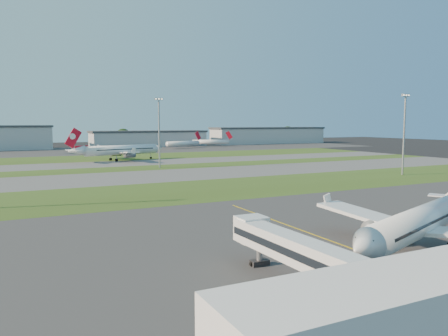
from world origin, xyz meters
TOP-DOWN VIEW (x-y plane):
  - ground at (0.00, 0.00)m, footprint 700.00×700.00m
  - apron_near at (0.00, 0.00)m, footprint 300.00×70.00m
  - grass_strip_a at (0.00, 52.00)m, footprint 300.00×34.00m
  - taxiway_a at (0.00, 85.00)m, footprint 300.00×32.00m
  - grass_strip_b at (0.00, 110.00)m, footprint 300.00×18.00m
  - taxiway_b at (0.00, 132.00)m, footprint 300.00×26.00m
  - grass_strip_c at (0.00, 165.00)m, footprint 300.00×40.00m
  - apron_far at (0.00, 225.00)m, footprint 400.00×80.00m
  - yellow_line at (5.00, 0.00)m, footprint 0.25×60.00m
  - terminal_fragment at (-14.00, -29.94)m, footprint 26.00×6.05m
  - jet_bridge at (-9.81, -15.24)m, footprint 4.20×26.90m
  - airliner_parked at (11.94, -9.19)m, footprint 35.27×29.85m
  - airliner_taxiing at (9.45, 145.91)m, footprint 41.51×34.81m
  - mini_jet_near at (68.60, 222.54)m, footprint 27.78×10.90m
  - mini_jet_far at (94.85, 235.57)m, footprint 26.93×13.25m
  - light_mast_centre at (15.00, 108.00)m, footprint 3.20×0.70m
  - light_mast_east at (78.00, 52.00)m, footprint 3.20×0.70m
  - hangar_east at (55.00, 255.00)m, footprint 81.60×23.00m
  - hangar_far_east at (155.00, 255.00)m, footprint 96.90×23.00m
  - tree_mid_west at (-20.00, 266.00)m, footprint 9.90×9.90m
  - tree_mid_east at (40.00, 269.00)m, footprint 11.55×11.55m
  - tree_east at (115.00, 267.00)m, footprint 10.45×10.45m
  - tree_far_east at (185.00, 271.00)m, footprint 12.65×12.65m

SIDE VIEW (x-z plane):
  - ground at x=0.00m, z-range 0.00..0.00m
  - yellow_line at x=5.00m, z-range -0.01..0.01m
  - apron_near at x=0.00m, z-range 0.00..0.01m
  - grass_strip_a at x=0.00m, z-range 0.00..0.01m
  - taxiway_a at x=0.00m, z-range 0.00..0.01m
  - grass_strip_b at x=0.00m, z-range 0.00..0.01m
  - taxiway_b at x=0.00m, z-range 0.00..0.01m
  - grass_strip_c at x=0.00m, z-range 0.00..0.01m
  - apron_far at x=0.00m, z-range 0.00..0.01m
  - mini_jet_near at x=68.60m, z-range -1.46..8.02m
  - mini_jet_far at x=94.85m, z-range -1.46..8.02m
  - terminal_fragment at x=-14.00m, z-range -0.02..7.98m
  - jet_bridge at x=-9.81m, z-range 0.91..7.11m
  - airliner_parked at x=11.94m, z-range -1.71..9.79m
  - airliner_taxiing at x=9.45m, z-range -1.96..11.18m
  - hangar_east at x=55.00m, z-range 0.04..11.24m
  - tree_mid_west at x=-20.00m, z-range 0.44..11.24m
  - tree_east at x=115.00m, z-range 0.46..11.86m
  - hangar_far_east at x=155.00m, z-range 0.04..13.24m
  - tree_mid_east at x=40.00m, z-range 0.51..13.11m
  - tree_far_east at x=185.00m, z-range 0.56..14.36m
  - light_mast_centre at x=15.00m, z-range 1.91..27.71m
  - light_mast_east at x=78.00m, z-range 1.91..27.71m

